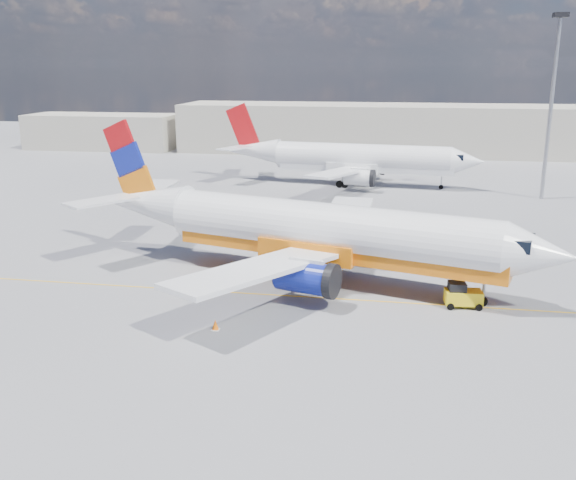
% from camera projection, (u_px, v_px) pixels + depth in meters
% --- Properties ---
extents(ground, '(240.00, 240.00, 0.00)m').
position_uv_depth(ground, '(276.00, 313.00, 39.00)').
color(ground, slate).
rests_on(ground, ground).
extents(taxi_line, '(70.00, 0.15, 0.01)m').
position_uv_depth(taxi_line, '(284.00, 296.00, 41.85)').
color(taxi_line, gold).
rests_on(taxi_line, ground).
extents(terminal_main, '(70.00, 14.00, 8.00)m').
position_uv_depth(terminal_main, '(387.00, 129.00, 108.39)').
color(terminal_main, '#B8B19E').
rests_on(terminal_main, ground).
extents(terminal_annex, '(26.00, 10.00, 6.00)m').
position_uv_depth(terminal_annex, '(103.00, 131.00, 113.95)').
color(terminal_annex, '#B8B19E').
rests_on(terminal_annex, ground).
extents(main_jet, '(35.07, 26.72, 10.61)m').
position_uv_depth(main_jet, '(313.00, 231.00, 44.01)').
color(main_jet, white).
rests_on(main_jet, ground).
extents(second_jet, '(32.42, 25.50, 9.83)m').
position_uv_depth(second_jet, '(354.00, 159.00, 79.31)').
color(second_jet, white).
rests_on(second_jet, ground).
extents(gse_tug, '(2.35, 1.59, 1.59)m').
position_uv_depth(gse_tug, '(462.00, 295.00, 39.73)').
color(gse_tug, black).
rests_on(gse_tug, ground).
extents(traffic_cone, '(0.45, 0.45, 0.63)m').
position_uv_depth(traffic_cone, '(215.00, 325.00, 36.38)').
color(traffic_cone, white).
rests_on(traffic_cone, ground).
extents(floodlight_mast, '(1.44, 1.44, 19.78)m').
position_uv_depth(floodlight_mast, '(553.00, 90.00, 68.79)').
color(floodlight_mast, '#97979F').
rests_on(floodlight_mast, ground).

